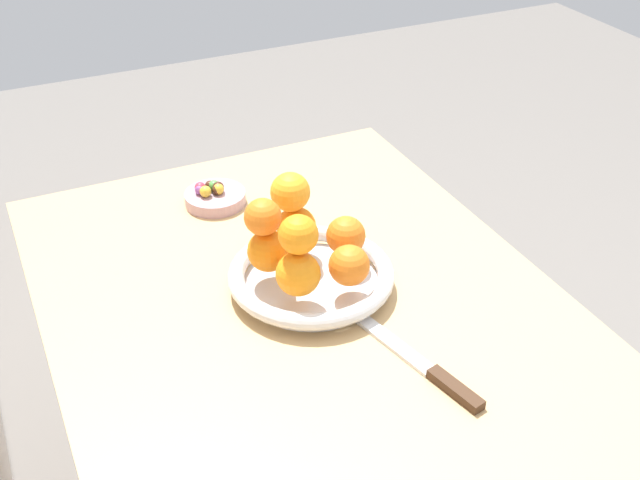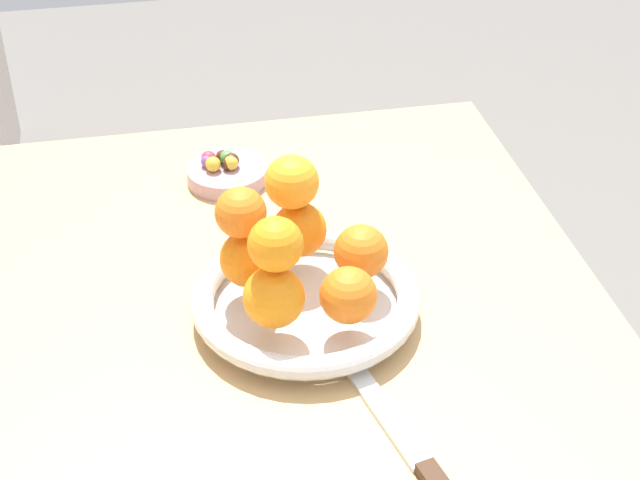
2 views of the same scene
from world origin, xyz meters
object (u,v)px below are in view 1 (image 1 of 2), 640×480
at_px(candy_ball_5, 218,187).
at_px(candy_ball_6, 205,192).
at_px(orange_6, 298,235).
at_px(candy_ball_4, 218,189).
at_px(knife, 423,365).
at_px(orange_2, 296,227).
at_px(orange_3, 268,251).
at_px(orange_1, 346,236).
at_px(candy_ball_2, 217,190).
at_px(candy_dish, 215,198).
at_px(orange_4, 298,274).
at_px(fruit_bowl, 311,277).
at_px(orange_5, 263,217).
at_px(orange_7, 290,192).
at_px(orange_0, 349,265).
at_px(candy_ball_7, 200,188).
at_px(candy_ball_0, 200,190).
at_px(candy_ball_1, 210,185).
at_px(candy_ball_3, 214,186).

bearing_deg(candy_ball_5, candy_ball_6, 100.33).
relative_size(orange_6, candy_ball_6, 2.75).
xyz_separation_m(candy_ball_4, knife, (-0.54, -0.11, -0.03)).
bearing_deg(candy_ball_5, orange_2, -167.76).
bearing_deg(orange_3, candy_ball_6, 2.39).
height_order(orange_1, candy_ball_2, orange_1).
distance_m(candy_dish, orange_3, 0.29).
distance_m(orange_4, candy_ball_4, 0.36).
height_order(orange_6, knife, orange_6).
height_order(fruit_bowl, orange_5, orange_5).
height_order(orange_2, orange_7, orange_7).
relative_size(orange_4, knife, 0.26).
relative_size(orange_0, candy_ball_5, 2.91).
height_order(orange_3, candy_ball_7, orange_3).
bearing_deg(orange_3, candy_ball_0, 3.55).
relative_size(candy_dish, orange_0, 1.79).
bearing_deg(candy_ball_4, orange_1, -158.51).
xyz_separation_m(orange_5, candy_ball_6, (0.28, 0.01, -0.10)).
xyz_separation_m(candy_ball_5, candy_ball_7, (0.01, 0.03, -0.00)).
bearing_deg(knife, candy_ball_2, 11.90).
relative_size(fruit_bowl, orange_2, 4.04).
bearing_deg(orange_1, candy_ball_5, 20.87).
bearing_deg(knife, candy_ball_1, 12.17).
distance_m(orange_7, candy_ball_6, 0.26).
relative_size(orange_3, candy_ball_5, 3.04).
relative_size(orange_0, knife, 0.24).
bearing_deg(orange_3, candy_ball_2, -2.18).
xyz_separation_m(candy_dish, candy_ball_3, (0.01, -0.00, 0.02)).
relative_size(orange_0, candy_ball_2, 3.24).
height_order(candy_ball_4, candy_ball_6, same).
distance_m(orange_6, knife, 0.25).
relative_size(orange_3, orange_5, 1.14).
bearing_deg(candy_dish, knife, -167.91).
height_order(candy_ball_1, candy_ball_7, candy_ball_7).
distance_m(orange_1, orange_4, 0.13).
xyz_separation_m(orange_7, candy_ball_3, (0.24, 0.05, -0.10)).
distance_m(orange_4, orange_5, 0.10).
height_order(candy_ball_2, knife, candy_ball_2).
relative_size(orange_3, candy_ball_6, 3.06).
distance_m(orange_1, orange_6, 0.14).
relative_size(orange_3, candy_ball_1, 3.62).
xyz_separation_m(fruit_bowl, candy_ball_2, (0.30, 0.05, 0.01)).
bearing_deg(candy_ball_3, orange_2, -167.22).
bearing_deg(candy_dish, orange_1, -158.10).
bearing_deg(orange_5, candy_ball_7, 1.98).
bearing_deg(candy_ball_6, orange_1, -154.53).
distance_m(orange_3, candy_ball_2, 0.28).
xyz_separation_m(candy_dish, candy_ball_0, (0.01, 0.03, 0.02)).
distance_m(orange_2, candy_ball_4, 0.24).
distance_m(orange_5, candy_ball_0, 0.31).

